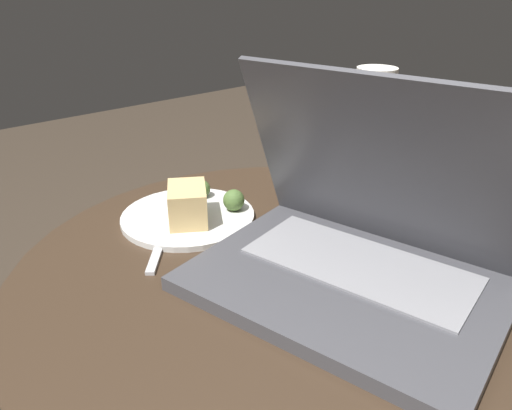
# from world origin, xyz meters

# --- Properties ---
(table) EXTENTS (0.72, 0.72, 0.57)m
(table) POSITION_xyz_m (0.00, 0.00, 0.43)
(table) COLOR black
(table) RESTS_ON ground_plane
(laptop) EXTENTS (0.40, 0.33, 0.26)m
(laptop) POSITION_xyz_m (0.08, 0.03, 0.62)
(laptop) COLOR #47474C
(laptop) RESTS_ON table
(beer_glass) EXTENTS (0.06, 0.06, 0.22)m
(beer_glass) POSITION_xyz_m (-0.06, 0.23, 0.68)
(beer_glass) COLOR brown
(beer_glass) RESTS_ON table
(snack_plate) EXTENTS (0.21, 0.21, 0.06)m
(snack_plate) POSITION_xyz_m (-0.19, -0.03, 0.59)
(snack_plate) COLOR silver
(snack_plate) RESTS_ON table
(fork) EXTENTS (0.16, 0.14, 0.00)m
(fork) POSITION_xyz_m (-0.18, -0.08, 0.57)
(fork) COLOR silver
(fork) RESTS_ON table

